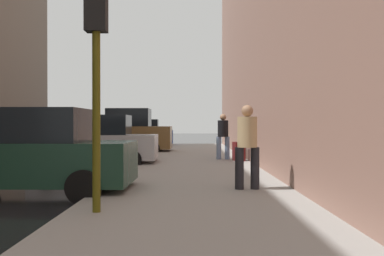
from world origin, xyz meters
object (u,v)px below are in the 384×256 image
Objects in this scene: parked_silver_sedan at (98,142)px; fire_hydrant at (152,151)px; pedestrian_in_jeans at (223,134)px; pedestrian_in_tan_coat at (248,142)px; traffic_light at (97,38)px; parked_dark_green_sedan at (32,155)px; rolling_suitcase at (239,151)px; parked_blue_sedan at (142,134)px; parked_bronze_suv at (126,133)px.

parked_silver_sedan reaches higher than fire_hydrant.
pedestrian_in_tan_coat is at bearing -90.39° from pedestrian_in_jeans.
pedestrian_in_tan_coat is at bearing 41.50° from traffic_light.
parked_dark_green_sedan is 2.47× the size of pedestrian_in_tan_coat.
parked_silver_sedan is 2.02m from fire_hydrant.
rolling_suitcase is (4.98, 6.75, -0.36)m from parked_dark_green_sedan.
parked_dark_green_sedan is 7.16m from fire_hydrant.
parked_blue_sedan is at bearing 111.26° from pedestrian_in_jeans.
fire_hydrant is 2.77m from pedestrian_in_jeans.
pedestrian_in_tan_coat is at bearing -69.52° from fire_hydrant.
parked_dark_green_sedan is at bearing -90.00° from parked_bronze_suv.
traffic_light is at bearing -85.00° from parked_blue_sedan.
pedestrian_in_tan_coat reaches higher than parked_blue_sedan.
rolling_suitcase reaches higher than fire_hydrant.
fire_hydrant is 9.50m from traffic_light.
parked_bronze_suv is 1.28× the size of traffic_light.
parked_dark_green_sedan is at bearing 179.29° from pedestrian_in_tan_coat.
pedestrian_in_jeans is at bearing -48.89° from parked_bronze_suv.
parked_blue_sedan is 12.09m from fire_hydrant.
parked_blue_sedan is (-0.00, 12.80, 0.00)m from parked_silver_sedan.
traffic_light is 9.86m from rolling_suitcase.
parked_dark_green_sedan and parked_silver_sedan have the same top height.
parked_blue_sedan is at bearing 90.00° from parked_dark_green_sedan.
parked_blue_sedan is 2.49× the size of pedestrian_in_jeans.
traffic_light is at bearing -138.50° from pedestrian_in_tan_coat.
fire_hydrant is (1.80, -5.60, -0.54)m from parked_bronze_suv.
parked_bronze_suv reaches higher than parked_silver_sedan.
parked_blue_sedan is 1.18× the size of traffic_light.
parked_blue_sedan is at bearing 112.35° from rolling_suitcase.
parked_dark_green_sedan is 3.53m from traffic_light.
traffic_light reaches higher than parked_silver_sedan.
traffic_light reaches higher than parked_bronze_suv.
parked_blue_sedan is at bearing 98.58° from fire_hydrant.
parked_bronze_suv reaches higher than parked_blue_sedan.
parked_dark_green_sedan is 8.40m from rolling_suitcase.
pedestrian_in_tan_coat is at bearing -94.83° from rolling_suitcase.
traffic_light is at bearing -51.30° from parked_dark_green_sedan.
rolling_suitcase is (3.18, -0.17, -0.01)m from fire_hydrant.
parked_bronze_suv is 6.55× the size of fire_hydrant.
parked_dark_green_sedan is 2.47× the size of pedestrian_in_jeans.
parked_bronze_suv reaches higher than pedestrian_in_tan_coat.
pedestrian_in_jeans is 1.64× the size of rolling_suitcase.
pedestrian_in_tan_coat is at bearing -54.25° from parked_silver_sedan.
parked_dark_green_sedan is at bearing -90.00° from parked_blue_sedan.
traffic_light reaches higher than rolling_suitcase.
pedestrian_in_tan_coat is 6.86m from rolling_suitcase.
pedestrian_in_jeans reaches higher than parked_silver_sedan.
parked_silver_sedan is 0.99× the size of parked_blue_sedan.
parked_dark_green_sedan is 8.65m from pedestrian_in_jeans.
fire_hydrant is (1.80, 6.92, -0.35)m from parked_dark_green_sedan.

